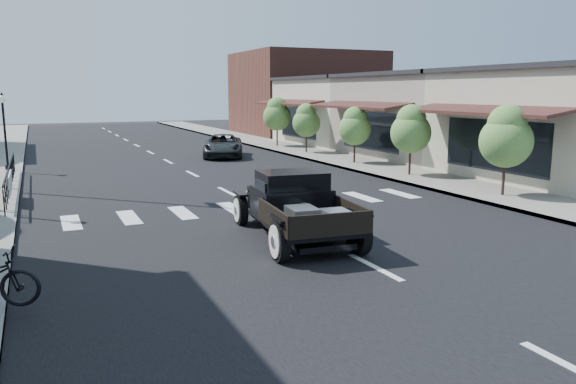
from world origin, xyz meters
name	(u,v)px	position (x,y,z in m)	size (l,w,h in m)	color
ground	(311,235)	(0.00, 0.00, 0.00)	(120.00, 120.00, 0.00)	black
road	(177,166)	(0.00, 15.00, 0.01)	(14.00, 80.00, 0.02)	black
road_markings	(205,181)	(0.00, 10.00, 0.00)	(12.00, 60.00, 0.06)	silver
sidewalk_right	(327,157)	(8.50, 15.00, 0.07)	(3.00, 80.00, 0.15)	gray
storefront_mid	(445,117)	(15.00, 13.00, 2.25)	(10.00, 9.00, 4.50)	gray
storefront_far	(362,112)	(15.00, 22.00, 2.25)	(10.00, 9.00, 4.50)	beige
far_building_right	(306,94)	(15.50, 32.00, 3.50)	(11.00, 10.00, 7.00)	brown
railing	(10,176)	(-7.30, 10.00, 0.65)	(0.08, 10.00, 1.00)	black
banner	(11,190)	(-7.22, 8.00, 0.45)	(0.04, 2.20, 0.60)	silver
lamp_post_c	(5,131)	(-7.60, 16.00, 1.90)	(0.36, 0.36, 3.51)	black
small_tree_a	(505,152)	(8.30, 1.76, 1.64)	(1.79, 1.79, 2.98)	#507C39
small_tree_b	(410,141)	(8.30, 7.11, 1.59)	(1.73, 1.73, 2.89)	#507C39
small_tree_c	(355,136)	(8.30, 11.73, 1.50)	(1.62, 1.62, 2.70)	#507C39
small_tree_d	(306,129)	(8.30, 17.26, 1.53)	(1.65, 1.65, 2.76)	#507C39
small_tree_e	(277,122)	(8.30, 21.67, 1.69)	(1.85, 1.85, 3.08)	#507C39
hotrod_pickup	(295,205)	(-0.54, -0.16, 0.87)	(2.34, 5.01, 1.74)	black
second_car	(223,146)	(3.34, 17.88, 0.64)	(2.12, 4.61, 1.28)	black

